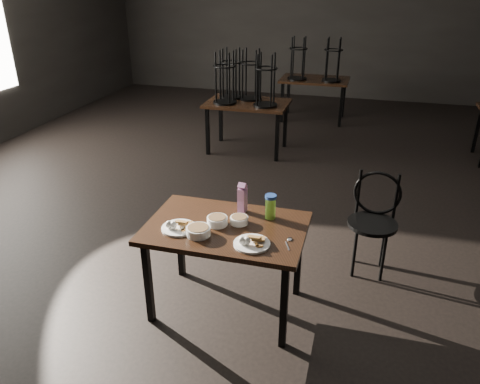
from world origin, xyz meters
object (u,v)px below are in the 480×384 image
(bentwood_chair, at_px, (374,215))
(juice_carton, at_px, (242,198))
(main_table, at_px, (226,235))
(water_bottle, at_px, (271,206))

(bentwood_chair, bearing_deg, juice_carton, -144.33)
(main_table, xyz_separation_m, juice_carton, (0.06, 0.26, 0.19))
(juice_carton, distance_m, bentwood_chair, 1.25)
(water_bottle, relative_size, bentwood_chair, 0.21)
(water_bottle, distance_m, bentwood_chair, 1.09)
(juice_carton, xyz_separation_m, water_bottle, (0.24, -0.05, -0.02))
(main_table, height_order, bentwood_chair, bentwood_chair)
(main_table, xyz_separation_m, water_bottle, (0.29, 0.21, 0.18))
(water_bottle, bearing_deg, main_table, -143.97)
(water_bottle, xyz_separation_m, bentwood_chair, (0.80, 0.68, -0.31))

